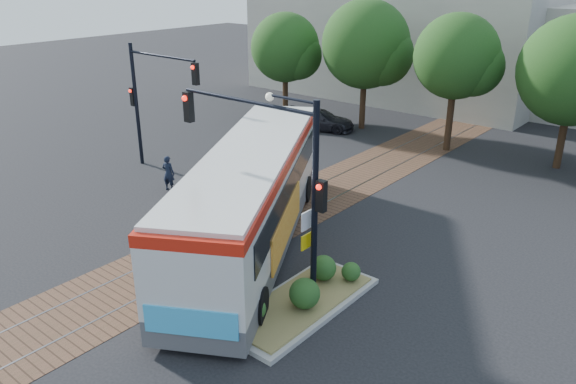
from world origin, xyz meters
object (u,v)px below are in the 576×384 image
object	(u,v)px
parked_car	(320,120)
signal_pole_main	(280,166)
traffic_island	(303,296)
officer	(168,173)
signal_pole_left	(149,91)
city_bus	(253,192)

from	to	relation	value
parked_car	signal_pole_main	bearing A→B (deg)	-166.37
traffic_island	officer	bearing A→B (deg)	161.73
officer	parked_car	bearing A→B (deg)	-105.19
officer	traffic_island	bearing A→B (deg)	142.81
signal_pole_left	parked_car	world-z (taller)	signal_pole_left
signal_pole_left	city_bus	bearing A→B (deg)	-16.99
traffic_island	signal_pole_main	distance (m)	3.95
traffic_island	parked_car	xyz separation A→B (m)	(-11.14, 15.78, 0.29)
signal_pole_left	officer	xyz separation A→B (m)	(2.85, -1.48, -3.06)
signal_pole_left	officer	bearing A→B (deg)	-27.44
city_bus	parked_car	xyz separation A→B (m)	(-7.22, 13.72, -1.37)
officer	parked_car	size ratio (longest dim) A/B	0.38
traffic_island	signal_pole_left	xyz separation A→B (m)	(-13.19, 4.89, 3.54)
city_bus	traffic_island	bearing A→B (deg)	-57.42
city_bus	signal_pole_left	size ratio (longest dim) A/B	2.16
parked_car	signal_pole_left	bearing A→B (deg)	149.99
traffic_island	signal_pole_main	size ratio (longest dim) A/B	0.87
city_bus	signal_pole_left	bearing A→B (deg)	133.36
traffic_island	signal_pole_left	world-z (taller)	signal_pole_left
city_bus	parked_car	distance (m)	15.56
signal_pole_left	officer	size ratio (longest dim) A/B	3.72
signal_pole_main	parked_car	xyz separation A→B (m)	(-10.18, 15.69, -3.54)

